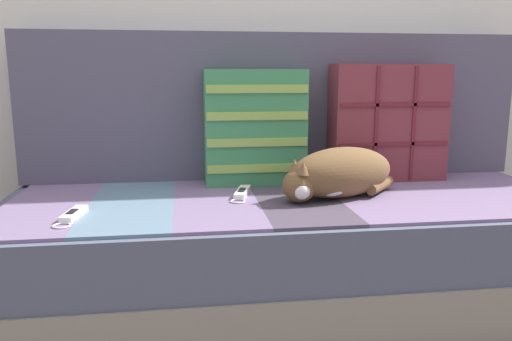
% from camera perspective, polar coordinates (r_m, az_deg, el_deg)
% --- Properties ---
extents(ground_plane, '(14.00, 14.00, 0.00)m').
position_cam_1_polar(ground_plane, '(1.71, 5.06, -16.72)').
color(ground_plane, '#564C47').
extents(couch, '(1.97, 0.82, 0.39)m').
position_cam_1_polar(couch, '(1.76, 4.11, -9.01)').
color(couch, gray).
rests_on(couch, ground_plane).
extents(sofa_backrest, '(1.93, 0.14, 0.56)m').
position_cam_1_polar(sofa_backrest, '(1.99, 2.23, 7.39)').
color(sofa_backrest, '#514C60').
rests_on(sofa_backrest, couch).
extents(throw_pillow_quilted, '(0.44, 0.14, 0.44)m').
position_cam_1_polar(throw_pillow_quilted, '(1.97, 14.84, 5.29)').
color(throw_pillow_quilted, brown).
rests_on(throw_pillow_quilted, couch).
extents(throw_pillow_striped, '(0.37, 0.14, 0.42)m').
position_cam_1_polar(throw_pillow_striped, '(1.84, -0.11, 4.96)').
color(throw_pillow_striped, '#3D8956').
rests_on(throw_pillow_striped, couch).
extents(sleeping_cat, '(0.43, 0.30, 0.17)m').
position_cam_1_polar(sleeping_cat, '(1.65, 9.28, -0.43)').
color(sleeping_cat, brown).
rests_on(sleeping_cat, couch).
extents(game_remote_near, '(0.07, 0.19, 0.02)m').
position_cam_1_polar(game_remote_near, '(1.51, -20.20, -4.78)').
color(game_remote_near, white).
rests_on(game_remote_near, couch).
extents(game_remote_far, '(0.09, 0.20, 0.02)m').
position_cam_1_polar(game_remote_far, '(1.68, -1.61, -2.56)').
color(game_remote_far, white).
rests_on(game_remote_far, couch).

